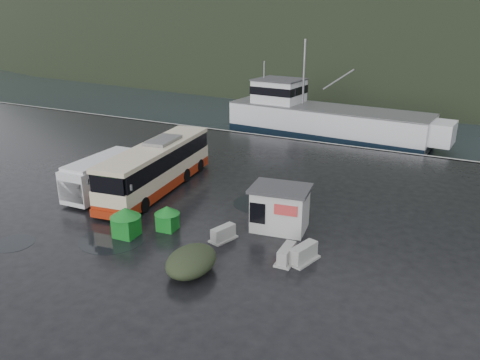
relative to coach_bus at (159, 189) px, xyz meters
The scene contains 14 objects.
ground 5.01m from the coach_bus, 50.53° to the right, with size 160.00×160.00×0.00m, color black.
harbor_water 106.18m from the coach_bus, 88.28° to the left, with size 300.00×180.00×0.02m, color black.
quay_edge 16.44m from the coach_bus, 78.82° to the left, with size 160.00×0.60×1.50m, color #999993.
coach_bus is the anchor object (origin of this frame).
white_van 3.44m from the coach_bus, 137.44° to the right, with size 2.01×5.84×2.44m, color silver, non-canonical shape.
waste_bin_left 6.97m from the coach_bus, 66.73° to the right, with size 1.14×1.14×1.60m, color #147120, non-canonical shape.
waste_bin_right 6.36m from the coach_bus, 48.87° to the right, with size 0.98×0.98×1.36m, color #147120, non-canonical shape.
dome_tent 11.03m from the coach_bus, 45.68° to the right, with size 2.05×2.88×1.13m, color #28311D, non-canonical shape.
ticket_kiosk 9.64m from the coach_bus, 11.61° to the right, with size 3.06×2.32×2.39m, color beige, non-canonical shape.
jersey_barrier_a 12.68m from the coach_bus, 21.48° to the right, with size 0.83×1.66×0.83m, color #999993, non-canonical shape.
jersey_barrier_b 8.65m from the coach_bus, 31.11° to the right, with size 0.74×1.47×0.74m, color #999993, non-canonical shape.
jersey_barrier_c 12.18m from the coach_bus, 24.39° to the right, with size 0.76×1.53×0.76m, color #999993, non-canonical shape.
fishing_trawler 23.61m from the coach_bus, 79.93° to the left, with size 24.47×5.38×9.79m, color silver, non-canonical shape.
puddles 5.52m from the coach_bus, 47.88° to the right, with size 11.56×13.25×0.01m.
Camera 1 is at (14.87, -19.27, 10.95)m, focal length 35.00 mm.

